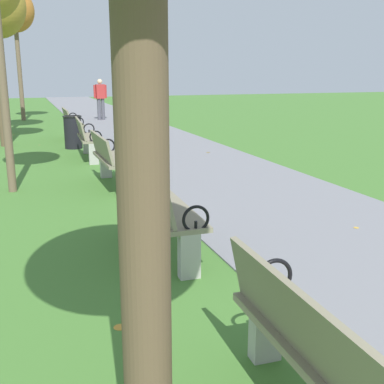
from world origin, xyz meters
name	(u,v)px	position (x,y,z in m)	size (l,w,h in m)	color
paved_walkway	(127,128)	(1.59, 18.00, 0.01)	(3.18, 44.00, 0.02)	slate
park_bench_2	(322,356)	(-0.50, 3.22, 0.49)	(0.52, 1.61, 0.90)	gray
park_bench_3	(164,209)	(-0.50, 6.15, 0.49)	(0.53, 1.62, 0.90)	gray
park_bench_4	(110,159)	(-0.50, 9.44, 0.49)	(0.49, 1.61, 0.90)	gray
park_bench_5	(87,137)	(-0.50, 12.32, 0.49)	(0.54, 1.62, 0.90)	gray
park_bench_6	(72,123)	(-0.50, 15.60, 0.49)	(0.47, 1.60, 0.90)	gray
tree_5	(15,12)	(-1.77, 22.19, 4.16)	(1.49, 1.49, 5.04)	brown
pedestrian_walking	(100,97)	(1.21, 21.09, 0.93)	(0.53, 0.24, 1.62)	#4C4C56
trash_bin	(73,132)	(-0.65, 13.97, 0.42)	(0.48, 0.48, 0.84)	black
scattered_leaves	(127,194)	(-0.35, 8.80, 0.01)	(4.64, 19.40, 0.02)	#AD6B23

